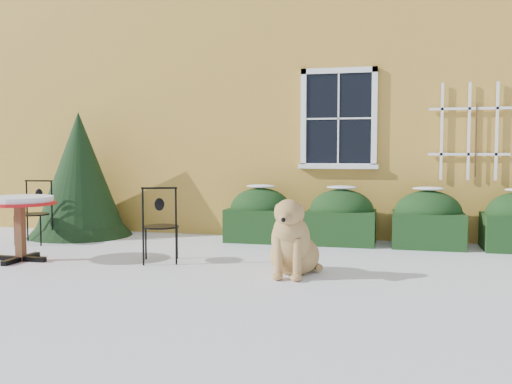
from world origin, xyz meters
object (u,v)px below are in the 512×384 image
(patio_chair_near, at_px, (160,225))
(dog, at_px, (292,244))
(bistro_table, at_px, (20,207))
(evergreen_shrub, at_px, (80,186))
(patio_chair_far, at_px, (35,212))

(patio_chair_near, distance_m, dog, 1.84)
(bistro_table, xyz_separation_m, patio_chair_near, (1.83, 0.34, -0.21))
(evergreen_shrub, height_order, patio_chair_far, evergreen_shrub)
(bistro_table, relative_size, patio_chair_near, 0.93)
(patio_chair_far, bearing_deg, patio_chair_near, -30.74)
(patio_chair_far, bearing_deg, bistro_table, -71.02)
(patio_chair_near, relative_size, dog, 0.96)
(bistro_table, xyz_separation_m, dog, (3.63, -0.03, -0.34))
(bistro_table, height_order, patio_chair_near, patio_chair_near)
(evergreen_shrub, relative_size, patio_chair_far, 2.14)
(evergreen_shrub, height_order, dog, evergreen_shrub)
(evergreen_shrub, distance_m, patio_chair_far, 0.99)
(patio_chair_near, bearing_deg, evergreen_shrub, -60.00)
(evergreen_shrub, bearing_deg, dog, -29.08)
(patio_chair_near, bearing_deg, patio_chair_far, -41.89)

